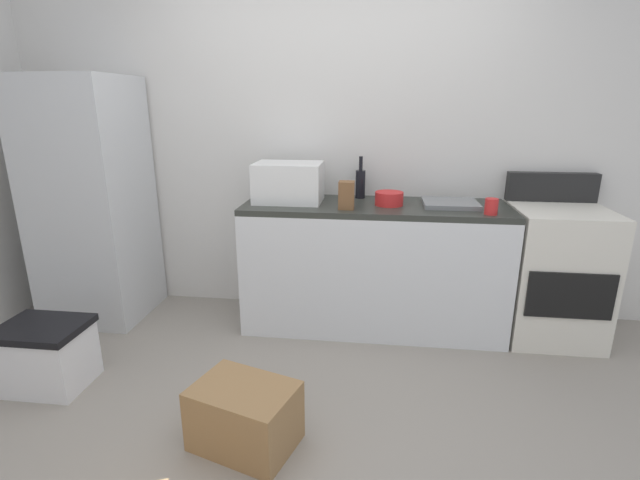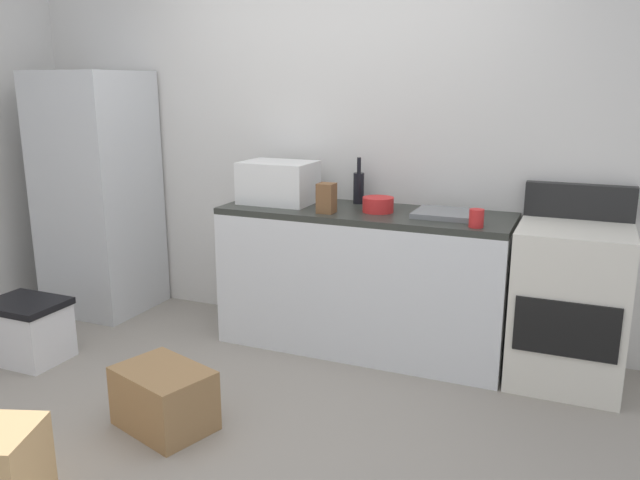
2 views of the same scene
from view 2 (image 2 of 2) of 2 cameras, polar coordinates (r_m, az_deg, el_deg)
ground_plane at (r=3.33m, az=-8.45°, el=-16.16°), size 6.00×6.00×0.00m
wall_back at (r=4.29m, az=1.83°, el=9.09°), size 5.00×0.10×2.60m
kitchen_counter at (r=4.03m, az=3.91°, el=-3.59°), size 1.80×0.60×0.90m
refrigerator at (r=4.94m, az=-19.34°, el=3.96°), size 0.68×0.66×1.75m
stove_oven at (r=3.84m, az=21.49°, el=-5.26°), size 0.60×0.61×1.10m
microwave at (r=4.15m, az=-3.77°, el=5.20°), size 0.46×0.34×0.27m
sink_basin at (r=3.81m, az=11.28°, el=2.34°), size 0.36×0.32×0.03m
wine_bottle at (r=4.13m, az=3.50°, el=4.81°), size 0.07×0.07×0.30m
coffee_mug at (r=3.54m, az=13.90°, el=1.91°), size 0.08×0.08×0.10m
knife_block at (r=3.82m, az=0.58°, el=3.79°), size 0.10×0.10×0.18m
mixing_bowl at (r=3.87m, az=5.25°, el=3.19°), size 0.19×0.19×0.09m
cardboard_box_large at (r=3.31m, az=-13.85°, el=-13.65°), size 0.54×0.46×0.31m
storage_bin at (r=4.31m, az=-24.82°, el=-7.37°), size 0.46×0.36×0.38m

